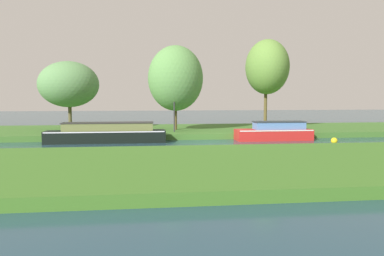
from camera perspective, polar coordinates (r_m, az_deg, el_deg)
The scene contains 11 objects.
ground_plane at distance 24.73m, azimuth 4.40°, elevation -2.26°, with size 120.00×120.00×0.00m, color #21404D.
riverbank_far at distance 31.56m, azimuth 1.84°, elevation -0.38°, with size 72.00×10.00×0.40m, color #3C6A28.
riverbank_near at distance 16.08m, azimuth 10.89°, elevation -5.37°, with size 72.00×10.00×0.40m, color #3B6C23.
black_barge at distance 25.47m, azimuth -12.69°, elevation -0.81°, with size 7.74×1.51×1.34m.
red_narrowboat at distance 26.90m, azimuth 12.31°, elevation -0.58°, with size 5.24×1.58×1.31m.
willow_tree_left at distance 31.35m, azimuth -18.03°, elevation 6.25°, with size 4.67×4.20×5.36m.
willow_tree_centre at distance 29.65m, azimuth -2.48°, elevation 7.46°, with size 4.25×4.37×6.55m.
willow_tree_right at distance 33.31m, azimuth 11.21°, elevation 8.96°, with size 3.60×4.62×7.45m.
lamp_post at distance 28.16m, azimuth -2.68°, elevation 3.27°, with size 0.24×0.24×3.02m.
mooring_post_near at distance 26.83m, azimuth -8.01°, elevation -0.01°, with size 0.15×0.15×0.82m, color #433424.
channel_buoy at distance 25.74m, azimuth 20.55°, elevation -1.81°, with size 0.41×0.41×0.41m, color yellow.
Camera 1 is at (-4.95, -24.04, 2.98)m, focal length 35.54 mm.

